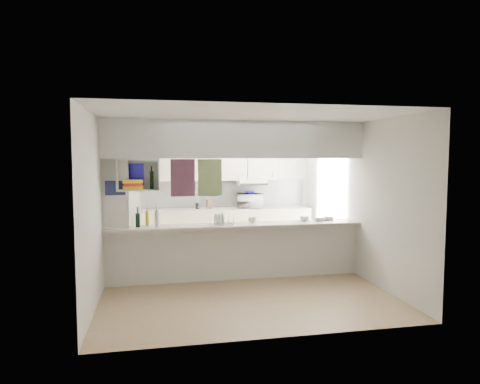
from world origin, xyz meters
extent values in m
plane|color=tan|center=(0.00, 0.00, 0.00)|extent=(4.80, 4.80, 0.00)
plane|color=white|center=(0.00, 0.00, 2.60)|extent=(4.80, 4.80, 0.00)
plane|color=silver|center=(0.00, 2.40, 1.30)|extent=(4.20, 0.00, 4.20)
plane|color=silver|center=(-2.10, 0.00, 1.30)|extent=(0.00, 4.80, 4.80)
plane|color=silver|center=(2.10, 0.00, 1.30)|extent=(0.00, 4.80, 4.80)
cube|color=silver|center=(0.00, 0.00, 0.44)|extent=(4.20, 0.15, 0.88)
cube|color=beige|center=(0.00, 0.00, 0.90)|extent=(4.20, 0.50, 0.04)
cube|color=white|center=(0.00, 0.00, 2.30)|extent=(4.20, 0.50, 0.60)
cube|color=silver|center=(-1.90, 0.00, 1.30)|extent=(0.40, 0.18, 2.60)
cube|color=#191E4C|center=(-1.90, -0.10, 1.55)|extent=(0.30, 0.01, 0.22)
cube|color=white|center=(-1.90, -0.10, 1.32)|extent=(0.30, 0.01, 0.24)
cube|color=#2D1427|center=(-0.85, 0.22, 1.68)|extent=(0.40, 0.02, 0.62)
cube|color=#165E63|center=(-0.40, 0.22, 1.68)|extent=(0.40, 0.02, 0.62)
cube|color=white|center=(-1.55, -0.10, 1.51)|extent=(0.65, 0.35, 0.02)
cube|color=white|center=(-1.55, -0.10, 1.99)|extent=(0.65, 0.35, 0.02)
cube|color=white|center=(-1.55, 0.06, 1.75)|extent=(0.65, 0.02, 0.50)
cube|color=white|center=(-1.86, -0.10, 1.75)|extent=(0.02, 0.35, 0.50)
cube|color=white|center=(-1.24, -0.10, 1.75)|extent=(0.02, 0.35, 0.50)
cube|color=gold|center=(-1.63, -0.10, 1.55)|extent=(0.30, 0.24, 0.05)
cube|color=red|center=(-1.63, -0.10, 1.60)|extent=(0.28, 0.22, 0.05)
cube|color=gold|center=(-1.63, -0.10, 1.65)|extent=(0.30, 0.24, 0.05)
cube|color=#130E9F|center=(-1.60, 0.02, 1.75)|extent=(0.26, 0.02, 0.34)
cylinder|color=black|center=(-1.35, -0.10, 1.67)|extent=(0.06, 0.06, 0.28)
cube|color=beige|center=(0.20, 2.10, 0.45)|extent=(3.60, 0.60, 0.90)
cube|color=beige|center=(0.20, 2.10, 0.91)|extent=(3.60, 0.63, 0.03)
cube|color=silver|center=(0.20, 2.38, 1.22)|extent=(3.60, 0.03, 0.60)
cube|color=beige|center=(0.00, 2.23, 1.88)|extent=(2.62, 0.34, 0.72)
cube|color=white|center=(0.75, 2.16, 1.48)|extent=(0.60, 0.46, 0.12)
cube|color=silver|center=(0.75, 1.93, 1.45)|extent=(0.60, 0.02, 0.05)
imported|color=white|center=(0.72, 2.13, 1.07)|extent=(0.61, 0.46, 0.31)
imported|color=#130E9F|center=(0.71, 2.12, 1.26)|extent=(0.24, 0.24, 0.06)
cube|color=silver|center=(-0.24, -0.01, 0.93)|extent=(0.39, 0.32, 0.01)
cylinder|color=white|center=(-0.33, -0.02, 1.02)|extent=(0.04, 0.18, 0.18)
cylinder|color=white|center=(-0.28, -0.01, 1.02)|extent=(0.04, 0.18, 0.18)
cylinder|color=white|center=(-0.23, -0.01, 1.02)|extent=(0.04, 0.18, 0.18)
imported|color=white|center=(0.26, -0.08, 0.98)|extent=(0.16, 0.16, 0.10)
cylinder|color=black|center=(-1.58, -0.02, 1.03)|extent=(0.07, 0.07, 0.22)
cylinder|color=black|center=(-1.58, -0.02, 1.19)|extent=(0.03, 0.03, 0.10)
cylinder|color=#A59D1B|center=(-1.43, 0.06, 1.04)|extent=(0.07, 0.07, 0.24)
cylinder|color=#A59D1B|center=(-1.43, 0.06, 1.21)|extent=(0.03, 0.03, 0.10)
cylinder|color=silver|center=(-1.28, -0.02, 1.05)|extent=(0.07, 0.07, 0.25)
cylinder|color=silver|center=(-1.28, -0.02, 1.22)|extent=(0.03, 0.03, 0.10)
cylinder|color=silver|center=(1.23, 0.11, 0.96)|extent=(0.15, 0.15, 0.08)
cube|color=silver|center=(1.45, 0.01, 0.95)|extent=(0.15, 0.11, 0.07)
cube|color=silver|center=(1.67, 0.11, 0.95)|extent=(0.15, 0.11, 0.07)
cube|color=black|center=(1.58, 0.04, 0.93)|extent=(0.14, 0.07, 0.01)
cylinder|color=black|center=(-0.42, 2.15, 0.98)|extent=(0.09, 0.09, 0.13)
cube|color=#4E2B1A|center=(-0.17, 2.18, 1.01)|extent=(0.10, 0.09, 0.18)
camera|label=1|loc=(-1.30, -6.87, 2.03)|focal=32.00mm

